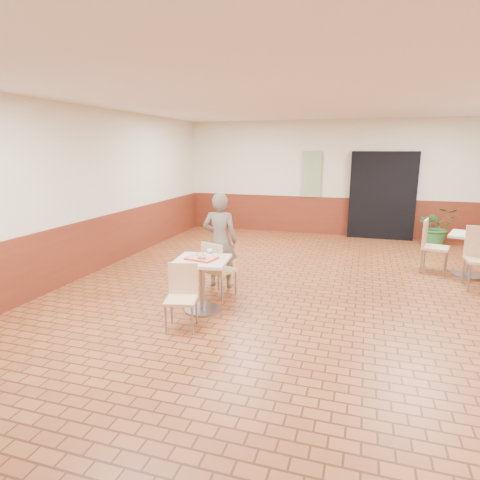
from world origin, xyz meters
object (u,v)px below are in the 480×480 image
(main_table, at_px, (202,276))
(chair_main_back, at_px, (217,267))
(second_table, at_px, (472,248))
(chair_main_front, at_px, (182,293))
(paper_cup, at_px, (210,253))
(long_john_donut, at_px, (202,258))
(customer, at_px, (220,240))
(potted_plant, at_px, (437,226))
(serving_tray, at_px, (202,258))
(chair_second_left, at_px, (431,243))
(ring_donut, at_px, (200,254))

(main_table, height_order, chair_main_back, chair_main_back)
(chair_main_back, xyz_separation_m, second_table, (3.98, 2.35, 0.03))
(chair_main_front, relative_size, chair_main_back, 0.94)
(main_table, bearing_deg, paper_cup, 52.04)
(main_table, xyz_separation_m, long_john_donut, (0.03, -0.07, 0.29))
(paper_cup, bearing_deg, customer, 101.78)
(potted_plant, bearing_deg, serving_tray, -125.48)
(serving_tray, bearing_deg, customer, 96.38)
(chair_main_back, distance_m, potted_plant, 6.05)
(customer, bearing_deg, chair_main_front, 86.52)
(serving_tray, bearing_deg, main_table, -90.00)
(chair_second_left, bearing_deg, paper_cup, 146.53)
(main_table, relative_size, chair_second_left, 0.78)
(chair_main_back, distance_m, ring_donut, 0.56)
(serving_tray, distance_m, second_table, 4.94)
(main_table, bearing_deg, customer, 96.38)
(chair_second_left, distance_m, potted_plant, 2.31)
(paper_cup, bearing_deg, chair_main_front, -100.11)
(customer, xyz_separation_m, serving_tray, (0.12, -1.06, -0.01))
(long_john_donut, distance_m, chair_second_left, 4.55)
(second_table, bearing_deg, ring_donut, -145.22)
(serving_tray, bearing_deg, long_john_donut, -67.36)
(ring_donut, xyz_separation_m, paper_cup, (0.14, 0.01, 0.03))
(chair_main_back, height_order, paper_cup, paper_cup)
(chair_second_left, bearing_deg, chair_main_back, 141.20)
(serving_tray, bearing_deg, chair_main_back, 89.09)
(second_table, bearing_deg, paper_cup, -144.38)
(chair_main_front, bearing_deg, customer, 78.29)
(main_table, relative_size, potted_plant, 0.81)
(ring_donut, bearing_deg, potted_plant, 53.61)
(chair_main_front, bearing_deg, ring_donut, 77.34)
(chair_main_back, height_order, customer, customer)
(main_table, height_order, ring_donut, ring_donut)
(paper_cup, distance_m, chair_second_left, 4.39)
(chair_main_back, height_order, serving_tray, chair_main_back)
(chair_main_back, relative_size, serving_tray, 2.22)
(chair_main_back, relative_size, chair_second_left, 0.90)
(serving_tray, xyz_separation_m, chair_second_left, (3.34, 3.03, -0.23))
(chair_main_front, height_order, ring_donut, chair_main_front)
(long_john_donut, bearing_deg, ring_donut, 119.08)
(ring_donut, height_order, paper_cup, paper_cup)
(potted_plant, bearing_deg, customer, -132.63)
(chair_main_back, bearing_deg, customer, -56.60)
(customer, bearing_deg, potted_plant, -138.87)
(second_table, bearing_deg, chair_main_back, -149.48)
(chair_main_front, xyz_separation_m, potted_plant, (3.81, 5.87, 0.00))
(chair_main_front, xyz_separation_m, chair_second_left, (3.38, 3.60, 0.08))
(chair_main_front, height_order, paper_cup, paper_cup)
(main_table, height_order, paper_cup, paper_cup)
(customer, distance_m, second_table, 4.51)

